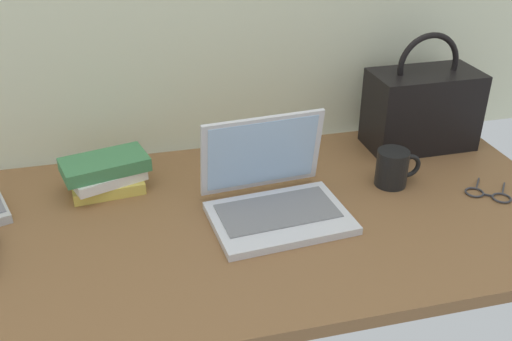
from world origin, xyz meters
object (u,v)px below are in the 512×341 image
at_px(laptop, 273,195).
at_px(book_stack, 106,174).
at_px(handbag, 422,108).
at_px(eyeglasses, 488,194).
at_px(coffee_mug, 393,167).

distance_m(laptop, book_stack, 0.43).
xyz_separation_m(laptop, handbag, (0.50, 0.24, 0.07)).
bearing_deg(book_stack, eyeglasses, -15.88).
bearing_deg(coffee_mug, book_stack, 168.12).
bearing_deg(handbag, eyeglasses, -83.37).
xyz_separation_m(eyeglasses, handbag, (-0.04, 0.30, 0.11)).
relative_size(laptop, handbag, 0.99).
relative_size(laptop, coffee_mug, 2.74).
xyz_separation_m(handbag, book_stack, (-0.88, -0.04, -0.07)).
bearing_deg(eyeglasses, laptop, 173.60).
relative_size(coffee_mug, handbag, 0.36).
xyz_separation_m(coffee_mug, handbag, (0.17, 0.19, 0.07)).
height_order(laptop, handbag, handbag).
xyz_separation_m(coffee_mug, eyeglasses, (0.21, -0.11, -0.04)).
height_order(laptop, eyeglasses, laptop).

